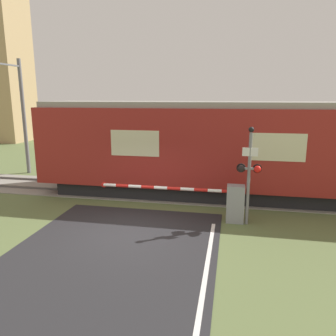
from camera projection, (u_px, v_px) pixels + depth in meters
ground_plane at (130, 230)px, 10.74m from camera, size 80.00×80.00×0.00m
track_bed at (160, 191)px, 14.99m from camera, size 36.00×3.20×0.13m
train at (272, 150)px, 13.63m from camera, size 19.90×3.21×4.07m
crossing_barrier at (225, 201)px, 11.35m from camera, size 5.19×0.44×1.32m
signal_post at (249, 170)px, 10.85m from camera, size 0.83×0.26×3.33m
catenary_pole at (23, 115)px, 18.00m from camera, size 0.20×1.90×6.26m
distant_building at (2, 64)px, 30.75m from camera, size 4.49×4.49×14.40m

